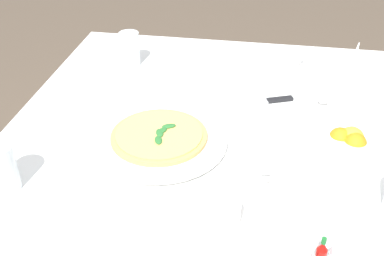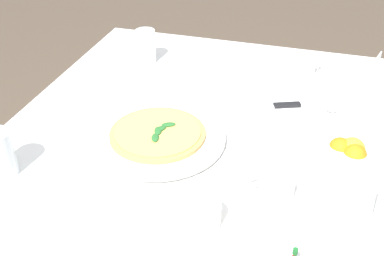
# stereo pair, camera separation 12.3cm
# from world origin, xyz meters

# --- Properties ---
(dining_table) EXTENTS (1.15, 1.15, 0.75)m
(dining_table) POSITION_xyz_m (0.00, 0.00, 0.62)
(dining_table) COLOR white
(dining_table) RESTS_ON ground_plane
(pizza_plate) EXTENTS (0.35, 0.35, 0.02)m
(pizza_plate) POSITION_xyz_m (0.15, 0.11, 0.77)
(pizza_plate) COLOR white
(pizza_plate) RESTS_ON dining_table
(pizza) EXTENTS (0.24, 0.24, 0.02)m
(pizza) POSITION_xyz_m (0.15, 0.11, 0.78)
(pizza) COLOR #DBAD60
(pizza) RESTS_ON pizza_plate
(coffee_cup_back_corner) EXTENTS (0.13, 0.13, 0.06)m
(coffee_cup_back_corner) POSITION_xyz_m (-0.17, -0.37, 0.78)
(coffee_cup_back_corner) COLOR white
(coffee_cup_back_corner) RESTS_ON dining_table
(coffee_cup_right_edge) EXTENTS (0.13, 0.13, 0.06)m
(coffee_cup_right_edge) POSITION_xyz_m (-0.32, -0.14, 0.78)
(coffee_cup_right_edge) COLOR white
(coffee_cup_right_edge) RESTS_ON dining_table
(coffee_cup_far_right) EXTENTS (0.13, 0.13, 0.06)m
(coffee_cup_far_right) POSITION_xyz_m (-0.04, 0.37, 0.78)
(coffee_cup_far_right) COLOR white
(coffee_cup_far_right) RESTS_ON dining_table
(coffee_cup_far_left) EXTENTS (0.13, 0.13, 0.06)m
(coffee_cup_far_left) POSITION_xyz_m (-0.17, 0.24, 0.78)
(coffee_cup_far_left) COLOR white
(coffee_cup_far_left) RESTS_ON dining_table
(water_glass_center_back) EXTENTS (0.07, 0.07, 0.11)m
(water_glass_center_back) POSITION_xyz_m (0.45, 0.33, 0.80)
(water_glass_center_back) COLOR white
(water_glass_center_back) RESTS_ON dining_table
(water_glass_near_right) EXTENTS (0.07, 0.07, 0.11)m
(water_glass_near_right) POSITION_xyz_m (0.35, -0.32, 0.81)
(water_glass_near_right) COLOR white
(water_glass_near_right) RESTS_ON dining_table
(napkin_folded) EXTENTS (0.25, 0.19, 0.02)m
(napkin_folded) POSITION_xyz_m (-0.10, -0.11, 0.76)
(napkin_folded) COLOR white
(napkin_folded) RESTS_ON dining_table
(dinner_knife) EXTENTS (0.19, 0.09, 0.01)m
(dinner_knife) POSITION_xyz_m (-0.10, -0.11, 0.78)
(dinner_knife) COLOR silver
(dinner_knife) RESTS_ON napkin_folded
(citrus_bowl) EXTENTS (0.15, 0.15, 0.07)m
(citrus_bowl) POSITION_xyz_m (-0.32, 0.07, 0.78)
(citrus_bowl) COLOR white
(citrus_bowl) RESTS_ON dining_table
(menu_card) EXTENTS (0.03, 0.09, 0.06)m
(menu_card) POSITION_xyz_m (-0.39, -0.45, 0.78)
(menu_card) COLOR white
(menu_card) RESTS_ON dining_table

